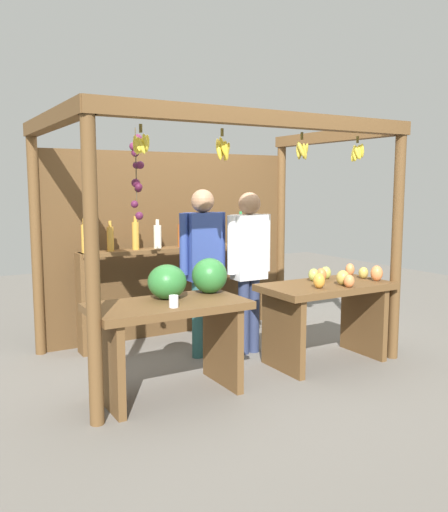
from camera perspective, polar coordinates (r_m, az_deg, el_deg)
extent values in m
plane|color=slate|center=(5.35, -1.01, -10.45)|extent=(12.00, 12.00, 0.00)
cylinder|color=brown|center=(3.71, -13.74, -1.05)|extent=(0.10, 0.10, 2.22)
cylinder|color=brown|center=(5.31, 17.78, 1.33)|extent=(0.10, 0.10, 2.22)
cylinder|color=brown|center=(5.48, -19.23, 1.45)|extent=(0.10, 0.10, 2.22)
cylinder|color=brown|center=(6.67, 6.01, 2.83)|extent=(0.10, 0.10, 2.22)
cube|color=brown|center=(4.34, 5.04, 14.24)|extent=(3.00, 0.12, 0.12)
cube|color=brown|center=(4.59, -17.53, 13.57)|extent=(0.12, 1.93, 0.12)
cube|color=brown|center=(5.96, 11.49, 12.29)|extent=(0.12, 1.93, 0.12)
cube|color=#52381E|center=(5.96, -5.44, 1.21)|extent=(2.90, 0.04, 2.00)
cylinder|color=brown|center=(4.00, -8.79, 13.18)|extent=(0.02, 0.02, 0.06)
ellipsoid|color=yellow|center=(4.01, -8.14, 11.68)|extent=(0.04, 0.06, 0.13)
ellipsoid|color=yellow|center=(4.01, -8.64, 11.51)|extent=(0.06, 0.06, 0.14)
ellipsoid|color=yellow|center=(4.01, -8.92, 11.35)|extent=(0.08, 0.04, 0.13)
ellipsoid|color=yellow|center=(4.00, -9.34, 11.58)|extent=(0.05, 0.06, 0.13)
ellipsoid|color=yellow|center=(3.97, -9.14, 11.66)|extent=(0.06, 0.08, 0.13)
ellipsoid|color=yellow|center=(3.96, -8.71, 11.44)|extent=(0.08, 0.05, 0.13)
ellipsoid|color=yellow|center=(3.97, -8.30, 11.78)|extent=(0.07, 0.06, 0.14)
cylinder|color=brown|center=(4.26, -0.20, 12.92)|extent=(0.02, 0.02, 0.06)
ellipsoid|color=gold|center=(4.27, 0.30, 10.96)|extent=(0.04, 0.09, 0.15)
ellipsoid|color=gold|center=(4.28, -0.14, 11.11)|extent=(0.07, 0.06, 0.16)
ellipsoid|color=gold|center=(4.26, -0.39, 11.33)|extent=(0.07, 0.04, 0.16)
ellipsoid|color=gold|center=(4.24, -0.60, 11.42)|extent=(0.06, 0.09, 0.15)
ellipsoid|color=gold|center=(4.22, -0.55, 11.06)|extent=(0.05, 0.07, 0.16)
ellipsoid|color=gold|center=(4.23, -0.12, 11.47)|extent=(0.08, 0.05, 0.16)
ellipsoid|color=gold|center=(4.23, 0.23, 11.05)|extent=(0.06, 0.05, 0.16)
cylinder|color=brown|center=(4.61, 8.22, 12.43)|extent=(0.02, 0.02, 0.06)
ellipsoid|color=gold|center=(4.62, 8.60, 10.89)|extent=(0.04, 0.09, 0.14)
ellipsoid|color=gold|center=(4.62, 8.07, 10.86)|extent=(0.06, 0.04, 0.14)
ellipsoid|color=gold|center=(4.60, 7.85, 11.03)|extent=(0.06, 0.07, 0.14)
ellipsoid|color=gold|center=(4.56, 8.12, 11.10)|extent=(0.07, 0.07, 0.14)
ellipsoid|color=gold|center=(4.58, 8.50, 10.85)|extent=(0.07, 0.04, 0.14)
cylinder|color=brown|center=(5.06, 13.91, 11.84)|extent=(0.02, 0.02, 0.06)
ellipsoid|color=yellow|center=(5.08, 14.08, 10.61)|extent=(0.04, 0.06, 0.13)
ellipsoid|color=yellow|center=(5.08, 13.84, 10.35)|extent=(0.07, 0.06, 0.14)
ellipsoid|color=yellow|center=(5.08, 13.48, 10.36)|extent=(0.06, 0.04, 0.13)
ellipsoid|color=yellow|center=(5.05, 13.59, 10.61)|extent=(0.05, 0.05, 0.13)
ellipsoid|color=yellow|center=(5.04, 13.64, 10.43)|extent=(0.04, 0.06, 0.13)
ellipsoid|color=yellow|center=(5.01, 13.85, 10.61)|extent=(0.07, 0.06, 0.14)
ellipsoid|color=yellow|center=(5.03, 14.08, 10.57)|extent=(0.06, 0.04, 0.13)
ellipsoid|color=yellow|center=(5.05, 14.36, 10.72)|extent=(0.07, 0.06, 0.14)
cylinder|color=#4C422D|center=(4.25, -9.27, 9.52)|extent=(0.01, 0.01, 0.55)
sphere|color=#511938|center=(4.28, -9.09, 12.13)|extent=(0.07, 0.07, 0.07)
sphere|color=#601E42|center=(4.27, -9.54, 11.34)|extent=(0.06, 0.06, 0.06)
sphere|color=#511938|center=(4.28, -9.35, 10.69)|extent=(0.06, 0.06, 0.06)
sphere|color=#511938|center=(4.24, -8.83, 9.47)|extent=(0.06, 0.06, 0.06)
sphere|color=#511938|center=(4.27, -9.24, 9.44)|extent=(0.06, 0.06, 0.06)
sphere|color=#47142D|center=(4.24, -9.30, 7.61)|extent=(0.07, 0.07, 0.07)
sphere|color=#47142D|center=(4.28, -9.05, 7.03)|extent=(0.06, 0.06, 0.06)
sphere|color=#47142D|center=(4.23, -9.00, 7.21)|extent=(0.06, 0.06, 0.06)
sphere|color=#511938|center=(4.25, -9.42, 5.42)|extent=(0.06, 0.06, 0.06)
sphere|color=#511938|center=(4.26, -8.94, 4.21)|extent=(0.06, 0.06, 0.06)
cube|color=brown|center=(4.22, -5.93, -5.28)|extent=(1.22, 0.64, 0.06)
cube|color=brown|center=(4.15, -12.10, -10.98)|extent=(0.06, 0.58, 0.69)
cube|color=brown|center=(4.53, -0.18, -9.23)|extent=(0.06, 0.58, 0.69)
ellipsoid|color=#2D7533|center=(4.53, -1.54, -2.08)|extent=(0.32, 0.32, 0.29)
ellipsoid|color=#2D7533|center=(4.31, -6.03, -2.72)|extent=(0.41, 0.41, 0.28)
cylinder|color=white|center=(4.03, -5.33, -4.79)|extent=(0.07, 0.07, 0.09)
cube|color=brown|center=(5.07, 10.72, -3.20)|extent=(1.22, 0.64, 0.06)
cube|color=brown|center=(4.86, 6.23, -8.12)|extent=(0.06, 0.58, 0.69)
cube|color=brown|center=(5.48, 14.50, -6.52)|extent=(0.06, 0.58, 0.69)
ellipsoid|color=#CC7038|center=(5.15, 10.24, -1.97)|extent=(0.13, 0.13, 0.13)
ellipsoid|color=#A8B24C|center=(5.30, 10.69, -1.75)|extent=(0.12, 0.12, 0.12)
ellipsoid|color=#B79E47|center=(5.40, 14.51, -1.72)|extent=(0.13, 0.13, 0.11)
ellipsoid|color=#E07F47|center=(5.55, 13.16, -1.40)|extent=(0.13, 0.13, 0.12)
ellipsoid|color=#E07F47|center=(5.30, 15.81, -1.76)|extent=(0.16, 0.16, 0.15)
ellipsoid|color=#E07F47|center=(4.91, 13.06, -2.58)|extent=(0.13, 0.13, 0.12)
ellipsoid|color=#A8B24C|center=(5.16, 9.45, -1.98)|extent=(0.13, 0.13, 0.12)
ellipsoid|color=gold|center=(4.81, 10.00, -2.59)|extent=(0.14, 0.14, 0.13)
ellipsoid|color=#B79E47|center=(5.01, 12.44, -2.25)|extent=(0.16, 0.16, 0.14)
cube|color=brown|center=(5.44, -14.83, -4.95)|extent=(0.05, 0.20, 1.00)
cube|color=brown|center=(6.19, 2.23, -3.20)|extent=(0.05, 0.20, 1.00)
cube|color=brown|center=(5.67, -5.79, 0.69)|extent=(1.88, 0.22, 0.04)
cylinder|color=gold|center=(5.35, -14.51, 1.77)|extent=(0.06, 0.06, 0.27)
cylinder|color=gold|center=(5.34, -14.56, 3.54)|extent=(0.03, 0.03, 0.06)
cylinder|color=gold|center=(5.43, -11.90, 1.76)|extent=(0.07, 0.07, 0.24)
cylinder|color=gold|center=(5.42, -11.95, 3.35)|extent=(0.03, 0.03, 0.06)
cylinder|color=gold|center=(5.51, -9.32, 2.10)|extent=(0.07, 0.07, 0.28)
cylinder|color=gold|center=(5.50, -9.35, 3.86)|extent=(0.03, 0.03, 0.06)
cylinder|color=silver|center=(5.61, -7.02, 2.03)|extent=(0.08, 0.08, 0.24)
cylinder|color=silver|center=(5.59, -7.05, 3.55)|extent=(0.04, 0.04, 0.06)
cylinder|color=#994C1E|center=(5.71, -4.61, 2.16)|extent=(0.06, 0.06, 0.24)
cylinder|color=#994C1E|center=(5.70, -4.63, 3.66)|extent=(0.03, 0.03, 0.06)
cylinder|color=gold|center=(5.83, -2.38, 2.38)|extent=(0.06, 0.06, 0.26)
cylinder|color=gold|center=(5.81, -2.39, 3.94)|extent=(0.03, 0.03, 0.06)
cylinder|color=silver|center=(5.95, -0.22, 2.50)|extent=(0.07, 0.07, 0.26)
cylinder|color=silver|center=(5.94, -0.22, 4.04)|extent=(0.03, 0.03, 0.06)
cylinder|color=#338C4C|center=(6.07, 1.76, 2.77)|extent=(0.08, 0.08, 0.30)
cylinder|color=#338C4C|center=(6.06, 1.77, 4.45)|extent=(0.03, 0.03, 0.06)
cylinder|color=#2A5C5C|center=(5.20, -2.80, -6.66)|extent=(0.11, 0.11, 0.75)
cylinder|color=#2A5C5C|center=(5.26, -1.63, -6.50)|extent=(0.11, 0.11, 0.75)
cube|color=#2D428C|center=(5.10, -2.25, 1.02)|extent=(0.32, 0.19, 0.64)
cylinder|color=#2D428C|center=(5.01, -4.27, 1.25)|extent=(0.08, 0.08, 0.57)
cylinder|color=#2D428C|center=(5.20, -0.30, 1.50)|extent=(0.08, 0.08, 0.57)
sphere|color=#997051|center=(5.07, -2.27, 5.83)|extent=(0.22, 0.22, 0.22)
cylinder|color=navy|center=(5.31, 2.08, -6.42)|extent=(0.11, 0.11, 0.74)
cylinder|color=navy|center=(5.38, 3.17, -6.26)|extent=(0.11, 0.11, 0.74)
cube|color=white|center=(5.22, 2.67, 0.96)|extent=(0.32, 0.19, 0.63)
cylinder|color=white|center=(5.12, 0.79, 1.18)|extent=(0.08, 0.08, 0.56)
cylinder|color=white|center=(5.33, 4.48, 1.41)|extent=(0.08, 0.08, 0.56)
sphere|color=#997051|center=(5.19, 2.70, 5.56)|extent=(0.21, 0.21, 0.21)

